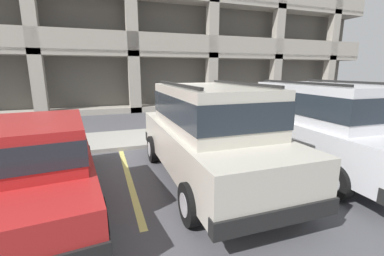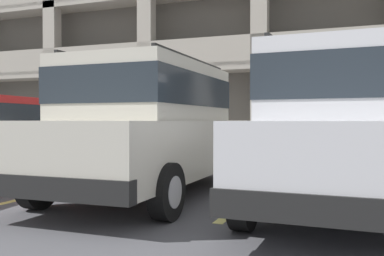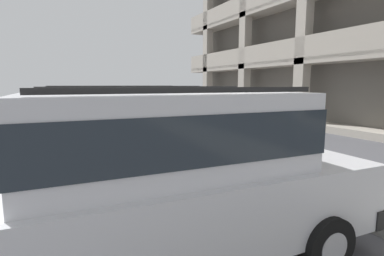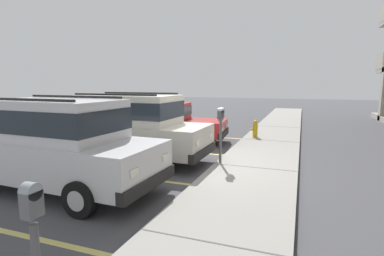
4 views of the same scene
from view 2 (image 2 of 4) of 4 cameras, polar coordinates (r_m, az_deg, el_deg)
name	(u,v)px [view 2 (image 2 of 4)]	position (r m, az deg, el deg)	size (l,w,h in m)	color
ground_plane	(199,178)	(8.83, 0.93, -6.67)	(80.00, 80.00, 0.10)	#4C4C51
sidewalk	(217,166)	(10.05, 3.38, -5.10)	(40.00, 2.20, 0.12)	#9E9B93
parking_stall_lines	(260,190)	(7.09, 9.04, -8.16)	(12.40, 4.80, 0.01)	#DBD16B
silver_suv	(151,123)	(6.49, -5.49, 0.62)	(2.06, 4.80, 2.03)	beige
dark_hatchback	(344,124)	(5.70, 19.56, 0.50)	(2.14, 4.84, 2.03)	silver
parking_meter_near	(199,114)	(9.12, 0.92, 1.85)	(0.35, 0.12, 1.54)	#595B60
fire_hydrant	(39,146)	(11.63, -19.74, -2.32)	(0.30, 0.30, 0.70)	gold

